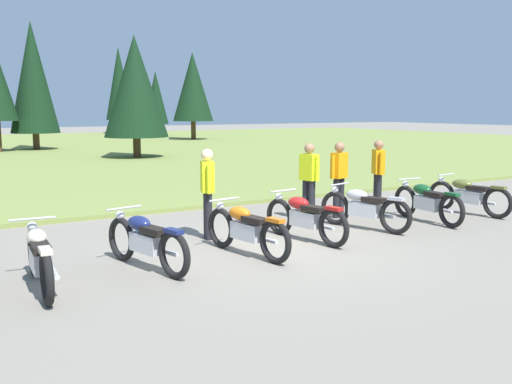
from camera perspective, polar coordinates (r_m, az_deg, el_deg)
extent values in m
plane|color=gray|center=(10.16, 1.76, -5.45)|extent=(140.00, 140.00, 0.00)
cube|color=olive|center=(34.89, -22.36, 3.73)|extent=(80.00, 44.00, 0.10)
cylinder|color=#47331E|center=(43.90, -6.16, 5.99)|extent=(0.36, 0.36, 1.48)
cone|color=black|center=(43.90, -6.23, 10.24)|extent=(2.99, 2.99, 5.03)
cylinder|color=#47331E|center=(50.19, -9.74, 5.98)|extent=(0.36, 0.36, 1.11)
cone|color=black|center=(50.16, -9.81, 9.13)|extent=(2.05, 2.05, 4.39)
cylinder|color=#47331E|center=(35.19, -20.77, 4.61)|extent=(0.36, 0.36, 1.03)
cone|color=black|center=(35.18, -21.07, 10.46)|extent=(2.67, 2.67, 6.17)
cylinder|color=#47331E|center=(28.15, -11.61, 4.23)|extent=(0.36, 0.36, 1.06)
cone|color=black|center=(28.11, -11.78, 10.12)|extent=(3.00, 3.00, 4.72)
cylinder|color=#47331E|center=(55.86, -13.16, 6.22)|extent=(0.36, 0.36, 1.36)
cone|color=black|center=(55.88, -13.30, 10.33)|extent=(2.54, 2.54, 6.64)
torus|color=black|center=(8.94, -21.00, -5.58)|extent=(0.15, 0.71, 0.70)
torus|color=black|center=(7.59, -19.86, -7.93)|extent=(0.15, 0.71, 0.70)
cube|color=silver|center=(8.25, -20.50, -6.32)|extent=(0.25, 0.65, 0.28)
ellipsoid|color=beige|center=(8.36, -20.74, -4.17)|extent=(0.30, 0.50, 0.22)
cube|color=black|center=(7.99, -20.39, -5.16)|extent=(0.26, 0.50, 0.10)
cube|color=beige|center=(7.51, -19.99, -5.43)|extent=(0.16, 0.33, 0.06)
cylinder|color=silver|center=(8.74, -21.10, -2.47)|extent=(0.62, 0.08, 0.03)
sphere|color=silver|center=(8.88, -21.14, -3.17)|extent=(0.14, 0.14, 0.14)
cylinder|color=silver|center=(8.00, -19.21, -7.44)|extent=(0.11, 0.55, 0.07)
torus|color=black|center=(9.45, -13.07, -4.51)|extent=(0.25, 0.70, 0.70)
torus|color=black|center=(8.31, -8.04, -6.13)|extent=(0.25, 0.70, 0.70)
cube|color=silver|center=(8.86, -10.73, -4.96)|extent=(0.34, 0.67, 0.28)
ellipsoid|color=navy|center=(8.95, -11.41, -3.01)|extent=(0.36, 0.53, 0.22)
cube|color=black|center=(8.63, -9.96, -3.79)|extent=(0.32, 0.52, 0.10)
cube|color=navy|center=(8.23, -8.09, -3.84)|extent=(0.21, 0.34, 0.06)
cylinder|color=silver|center=(9.27, -12.85, -1.54)|extent=(0.61, 0.17, 0.03)
sphere|color=silver|center=(9.39, -13.20, -2.23)|extent=(0.14, 0.14, 0.14)
cylinder|color=silver|center=(8.72, -8.85, -5.81)|extent=(0.19, 0.55, 0.07)
torus|color=black|center=(10.08, -3.45, -3.53)|extent=(0.21, 0.71, 0.70)
torus|color=black|center=(9.02, 1.90, -4.91)|extent=(0.21, 0.71, 0.70)
cube|color=silver|center=(9.53, -0.93, -3.89)|extent=(0.30, 0.66, 0.28)
ellipsoid|color=orange|center=(9.61, -1.61, -2.09)|extent=(0.33, 0.51, 0.22)
cube|color=black|center=(9.32, -0.07, -2.78)|extent=(0.29, 0.51, 0.10)
cube|color=orange|center=(8.95, 1.91, -2.79)|extent=(0.19, 0.34, 0.06)
cylinder|color=silver|center=(9.91, -3.13, -0.73)|extent=(0.62, 0.13, 0.03)
sphere|color=silver|center=(10.02, -3.54, -1.38)|extent=(0.14, 0.14, 0.14)
cylinder|color=silver|center=(9.41, 0.89, -4.66)|extent=(0.15, 0.55, 0.07)
torus|color=black|center=(11.11, 2.32, -2.42)|extent=(0.20, 0.71, 0.70)
torus|color=black|center=(10.13, 7.61, -3.52)|extent=(0.20, 0.71, 0.70)
cube|color=silver|center=(10.60, 4.85, -2.68)|extent=(0.29, 0.66, 0.28)
ellipsoid|color=#AD1919|center=(10.68, 4.19, -1.07)|extent=(0.33, 0.51, 0.22)
cube|color=black|center=(10.40, 5.71, -1.67)|extent=(0.29, 0.51, 0.10)
cube|color=#AD1919|center=(10.06, 7.65, -1.63)|extent=(0.18, 0.34, 0.06)
cylinder|color=silver|center=(10.95, 2.68, 0.13)|extent=(0.62, 0.12, 0.03)
sphere|color=silver|center=(11.06, 2.26, -0.47)|extent=(0.14, 0.14, 0.14)
cylinder|color=silver|center=(10.51, 6.53, -3.36)|extent=(0.15, 0.55, 0.07)
torus|color=black|center=(12.15, 7.79, -1.57)|extent=(0.29, 0.70, 0.70)
torus|color=black|center=(11.42, 13.54, -2.35)|extent=(0.29, 0.70, 0.70)
cube|color=silver|center=(11.76, 10.58, -1.71)|extent=(0.37, 0.67, 0.28)
ellipsoid|color=#B7B7BC|center=(11.81, 9.88, -0.27)|extent=(0.38, 0.53, 0.22)
cube|color=black|center=(11.61, 11.53, -0.76)|extent=(0.34, 0.52, 0.10)
cube|color=#B7B7BC|center=(11.36, 13.60, -0.66)|extent=(0.22, 0.35, 0.06)
cylinder|color=silver|center=(12.02, 8.23, 0.78)|extent=(0.61, 0.20, 0.03)
sphere|color=silver|center=(12.11, 7.75, 0.22)|extent=(0.14, 0.14, 0.14)
cylinder|color=silver|center=(11.74, 12.17, -2.26)|extent=(0.22, 0.55, 0.07)
torus|color=black|center=(13.36, 14.45, -0.87)|extent=(0.16, 0.71, 0.70)
torus|color=black|center=(12.35, 18.66, -1.77)|extent=(0.16, 0.71, 0.70)
cube|color=silver|center=(12.84, 16.48, -1.08)|extent=(0.26, 0.66, 0.28)
ellipsoid|color=#144C23|center=(12.93, 15.99, 0.26)|extent=(0.30, 0.50, 0.22)
cube|color=black|center=(12.65, 17.19, -0.24)|extent=(0.26, 0.50, 0.10)
cube|color=#144C23|center=(12.29, 18.73, -0.21)|extent=(0.17, 0.33, 0.06)
cylinder|color=silver|center=(13.22, 14.81, 1.26)|extent=(0.62, 0.09, 0.03)
sphere|color=silver|center=(13.32, 14.46, 0.76)|extent=(0.14, 0.14, 0.14)
cylinder|color=silver|center=(12.73, 17.84, -1.67)|extent=(0.12, 0.55, 0.07)
torus|color=black|center=(14.44, 17.75, -0.34)|extent=(0.20, 0.71, 0.70)
torus|color=black|center=(13.74, 22.65, -1.00)|extent=(0.20, 0.71, 0.70)
cube|color=silver|center=(14.07, 20.15, -0.46)|extent=(0.29, 0.66, 0.28)
ellipsoid|color=brown|center=(14.12, 19.58, 0.75)|extent=(0.33, 0.51, 0.22)
cube|color=black|center=(13.93, 20.97, 0.33)|extent=(0.29, 0.51, 0.10)
cube|color=brown|center=(13.69, 22.73, 0.40)|extent=(0.18, 0.34, 0.06)
cylinder|color=silver|center=(14.32, 18.18, 1.63)|extent=(0.62, 0.12, 0.03)
sphere|color=silver|center=(14.40, 17.75, 1.17)|extent=(0.14, 0.14, 0.14)
cylinder|color=silver|center=(14.06, 21.47, -0.95)|extent=(0.15, 0.55, 0.07)
cylinder|color=black|center=(12.89, 7.88, -0.61)|extent=(0.14, 0.14, 0.88)
cylinder|color=black|center=(13.03, 8.34, -0.52)|extent=(0.14, 0.14, 0.88)
cube|color=orange|center=(12.87, 8.18, 2.61)|extent=(0.40, 0.31, 0.56)
sphere|color=#9E7051|center=(12.84, 8.21, 4.39)|extent=(0.22, 0.22, 0.22)
cylinder|color=orange|center=(12.69, 7.57, 2.45)|extent=(0.09, 0.09, 0.52)
cylinder|color=orange|center=(13.06, 8.76, 2.59)|extent=(0.09, 0.09, 0.52)
cylinder|color=black|center=(12.55, 4.89, -0.80)|extent=(0.14, 0.14, 0.88)
cylinder|color=black|center=(12.43, 5.51, -0.89)|extent=(0.14, 0.14, 0.88)
cube|color=#D8EA19|center=(12.40, 5.24, 2.45)|extent=(0.29, 0.40, 0.56)
sphere|color=#9E7051|center=(12.36, 5.26, 4.29)|extent=(0.22, 0.22, 0.22)
cylinder|color=#D8EA19|center=(12.55, 4.45, 2.43)|extent=(0.09, 0.09, 0.52)
cylinder|color=#D8EA19|center=(12.25, 6.04, 2.27)|extent=(0.09, 0.09, 0.52)
cylinder|color=black|center=(10.67, -4.70, -2.39)|extent=(0.14, 0.14, 0.88)
cylinder|color=black|center=(10.84, -4.82, -2.22)|extent=(0.14, 0.14, 0.88)
cube|color=#D8EA19|center=(10.65, -4.80, 1.51)|extent=(0.33, 0.41, 0.56)
sphere|color=beige|center=(10.61, -4.83, 3.66)|extent=(0.22, 0.22, 0.22)
cylinder|color=#D8EA19|center=(10.43, -4.65, 1.26)|extent=(0.09, 0.09, 0.52)
cylinder|color=#D8EA19|center=(10.88, -4.95, 1.54)|extent=(0.09, 0.09, 0.52)
cylinder|color=black|center=(13.88, 11.94, -0.08)|extent=(0.14, 0.14, 0.88)
cylinder|color=black|center=(14.05, 11.73, 0.02)|extent=(0.14, 0.14, 0.88)
cube|color=orange|center=(13.88, 11.92, 2.92)|extent=(0.36, 0.42, 0.56)
sphere|color=#9E7051|center=(13.85, 11.97, 4.56)|extent=(0.22, 0.22, 0.22)
cylinder|color=orange|center=(13.66, 12.19, 2.74)|extent=(0.09, 0.09, 0.52)
cylinder|color=orange|center=(14.10, 11.66, 2.92)|extent=(0.09, 0.09, 0.52)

